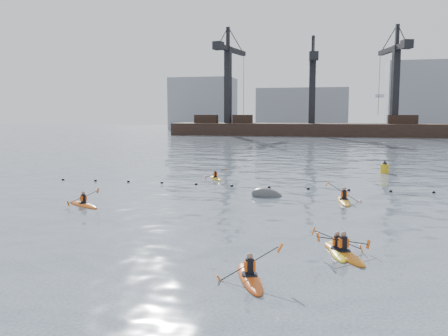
{
  "coord_description": "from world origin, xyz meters",
  "views": [
    {
      "loc": [
        5.85,
        -13.93,
        5.81
      ],
      "look_at": [
        -0.0,
        11.15,
        2.8
      ],
      "focal_mm": 38.0,
      "sensor_mm": 36.0,
      "label": 1
    }
  ],
  "objects": [
    {
      "name": "ground",
      "position": [
        0.0,
        0.0,
        0.0
      ],
      "size": [
        400.0,
        400.0,
        0.0
      ],
      "primitive_type": "plane",
      "color": "#374550",
      "rests_on": "ground"
    },
    {
      "name": "float_line",
      "position": [
        -0.5,
        22.53,
        0.03
      ],
      "size": [
        33.24,
        0.73,
        0.24
      ],
      "color": "black",
      "rests_on": "ground"
    },
    {
      "name": "barge_pier",
      "position": [
        -0.22,
        110.0,
        1.89
      ],
      "size": [
        72.0,
        19.3,
        29.5
      ],
      "color": "black",
      "rests_on": "ground"
    },
    {
      "name": "skyline",
      "position": [
        2.23,
        150.27,
        9.25
      ],
      "size": [
        141.0,
        28.0,
        22.0
      ],
      "color": "gray",
      "rests_on": "ground"
    },
    {
      "name": "kayaker_0",
      "position": [
        3.08,
        1.89,
        0.1
      ],
      "size": [
        2.27,
        3.39,
        1.39
      ],
      "rotation": [
        0.0,
        0.0,
        0.35
      ],
      "color": "#C64912",
      "rests_on": "ground"
    },
    {
      "name": "kayaker_1",
      "position": [
        6.07,
        5.95,
        0.1
      ],
      "size": [
        2.15,
        3.18,
        1.17
      ],
      "rotation": [
        0.0,
        0.0,
        0.16
      ],
      "color": "yellow",
      "rests_on": "ground"
    },
    {
      "name": "kayaker_2",
      "position": [
        -9.42,
        12.61,
        0.1
      ],
      "size": [
        3.08,
        2.26,
        1.12
      ],
      "rotation": [
        0.0,
        0.0,
        1.01
      ],
      "color": "orange",
      "rests_on": "ground"
    },
    {
      "name": "kayaker_3",
      "position": [
        6.56,
        17.58,
        0.11
      ],
      "size": [
        2.48,
        3.56,
        1.52
      ],
      "rotation": [
        0.0,
        0.0,
        0.11
      ],
      "color": "orange",
      "rests_on": "ground"
    },
    {
      "name": "kayaker_4",
      "position": [
        6.32,
        5.6,
        0.11
      ],
      "size": [
        2.2,
        3.47,
        1.14
      ],
      "rotation": [
        0.0,
        0.0,
        3.58
      ],
      "color": "#C06512",
      "rests_on": "ground"
    },
    {
      "name": "kayaker_5",
      "position": [
        -4.32,
        26.25,
        0.09
      ],
      "size": [
        2.02,
        2.71,
        1.08
      ],
      "rotation": [
        0.0,
        0.0,
        0.57
      ],
      "color": "gold",
      "rests_on": "ground"
    },
    {
      "name": "mooring_buoy",
      "position": [
        1.37,
        18.61,
        0.0
      ],
      "size": [
        2.62,
        1.71,
        1.57
      ],
      "primitive_type": "ellipsoid",
      "rotation": [
        0.0,
        0.21,
        0.17
      ],
      "color": "#3B3E40",
      "rests_on": "ground"
    },
    {
      "name": "nav_buoy",
      "position": [
        10.66,
        34.0,
        0.44
      ],
      "size": [
        0.79,
        0.79,
        1.45
      ],
      "color": "gold",
      "rests_on": "ground"
    }
  ]
}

